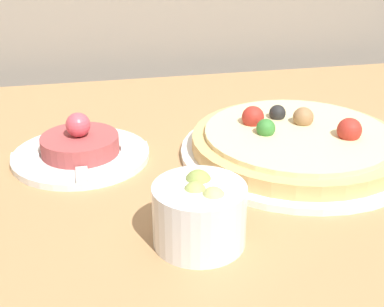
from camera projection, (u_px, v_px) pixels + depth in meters
name	position (u px, v px, depth m)	size (l,w,h in m)	color
dining_table	(199.00, 216.00, 0.85)	(1.26, 0.79, 0.78)	#AD7F51
pizza_plate	(297.00, 143.00, 0.79)	(0.34, 0.34, 0.07)	white
tartare_plate	(80.00, 149.00, 0.78)	(0.20, 0.20, 0.07)	white
small_bowl	(199.00, 213.00, 0.58)	(0.10, 0.10, 0.08)	white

